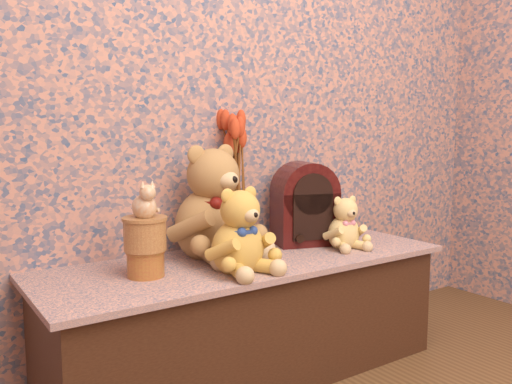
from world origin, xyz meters
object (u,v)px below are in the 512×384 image
cathedral_radio (305,203)px  cat_figurine (144,199)px  teddy_small (344,220)px  biscuit_tin_lower (146,263)px  teddy_medium (238,226)px  teddy_large (210,197)px  ceramic_vase (234,222)px

cathedral_radio → cat_figurine: cathedral_radio is taller
teddy_small → biscuit_tin_lower: teddy_small is taller
teddy_medium → cathedral_radio: size_ratio=0.90×
teddy_medium → biscuit_tin_lower: (-0.27, 0.11, -0.10)m
teddy_small → biscuit_tin_lower: size_ratio=1.87×
biscuit_tin_lower → cat_figurine: size_ratio=0.96×
teddy_medium → teddy_small: (0.51, 0.05, -0.04)m
teddy_large → teddy_medium: (-0.03, -0.23, -0.07)m
teddy_small → ceramic_vase: size_ratio=1.18×
ceramic_vase → cat_figurine: (-0.45, -0.21, 0.15)m
teddy_medium → biscuit_tin_lower: bearing=152.2°
teddy_large → ceramic_vase: (0.16, 0.09, -0.12)m
biscuit_tin_lower → cat_figurine: bearing=0.0°
teddy_large → ceramic_vase: teddy_large is taller
teddy_small → biscuit_tin_lower: 0.78m
biscuit_tin_lower → teddy_large: bearing=22.2°
ceramic_vase → biscuit_tin_lower: size_ratio=1.59×
teddy_small → cathedral_radio: (-0.08, 0.14, 0.05)m
teddy_large → biscuit_tin_lower: 0.36m
teddy_large → teddy_small: size_ratio=2.00×
cat_figurine → teddy_large: bearing=21.6°
teddy_large → cat_figurine: 0.32m
teddy_medium → cathedral_radio: 0.48m
teddy_medium → ceramic_vase: bearing=54.1°
teddy_large → cathedral_radio: bearing=-15.9°
teddy_large → cathedral_radio: (0.41, -0.03, -0.05)m
cathedral_radio → teddy_small: bearing=-43.1°
teddy_medium → ceramic_vase: 0.37m
cathedral_radio → cat_figurine: bearing=-155.2°
teddy_medium → cat_figurine: bearing=152.2°
teddy_small → ceramic_vase: (-0.33, 0.27, -0.02)m
teddy_large → biscuit_tin_lower: bearing=-169.0°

